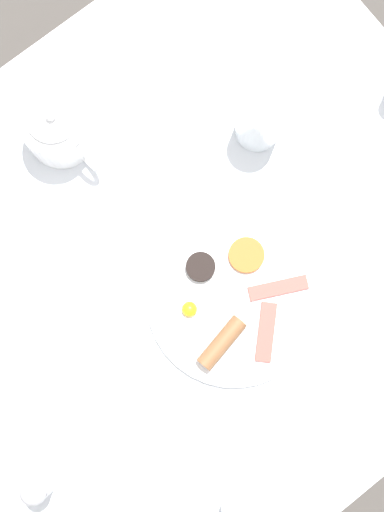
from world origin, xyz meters
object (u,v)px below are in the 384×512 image
Objects in this scene: breakfast_plate at (232,300)px; teapot_far at (58,128)px; knife_by_plate at (310,56)px; pepper_grinder at (37,489)px; fork_spare at (179,449)px; water_glass_short at (260,119)px; spoon_for_tea at (165,54)px; napkin_folded at (52,373)px.

breakfast_plate is 0.43m from teapot_far.
teapot_far is at bearing 70.97° from knife_by_plate.
fork_spare is at bearing -114.28° from pepper_grinder.
teapot_far is 0.61m from pepper_grinder.
water_glass_short reaches higher than teapot_far.
knife_by_plate is 1.39× the size of spoon_for_tea.
pepper_grinder is at bearing 134.23° from teapot_far.
teapot_far reaches higher than breakfast_plate.
fork_spare is (-0.10, -0.22, -0.05)m from pepper_grinder.
knife_by_plate is (0.05, -0.17, -0.06)m from water_glass_short.
knife_by_plate is (0.32, -0.84, -0.05)m from pepper_grinder.
napkin_folded is at bearing 123.83° from spoon_for_tea.
teapot_far is 0.48m from knife_by_plate.
knife_by_plate is 0.75m from fork_spare.
napkin_folded is 1.17× the size of fork_spare.
knife_by_plate is at bearing -56.06° from breakfast_plate.
pepper_grinder is 0.24m from fork_spare.
water_glass_short is at bearing -68.70° from pepper_grinder.
knife_by_plate is at bearing -128.51° from spoon_for_tea.
teapot_far reaches higher than pepper_grinder.
pepper_grinder is 0.19m from napkin_folded.
pepper_grinder is 0.80m from spoon_for_tea.
water_glass_short reaches higher than breakfast_plate.
teapot_far is 1.64× the size of water_glass_short.
pepper_grinder is at bearing 139.32° from napkin_folded.
pepper_grinder is at bearing 96.10° from breakfast_plate.
pepper_grinder is (-0.47, 0.39, 0.01)m from teapot_far.
water_glass_short reaches higher than pepper_grinder.
spoon_for_tea is (0.01, -0.24, -0.05)m from teapot_far.
teapot_far is 1.20× the size of fork_spare.
breakfast_plate is 1.49× the size of napkin_folded.
pepper_grinder is 0.61× the size of fork_spare.
spoon_for_tea is 0.77× the size of fork_spare.
water_glass_short is 0.57m from napkin_folded.
breakfast_plate is 1.46× the size of teapot_far.
napkin_folded is 1.52× the size of spoon_for_tea.
napkin_folded is (-0.33, 0.27, -0.05)m from teapot_far.
knife_by_plate is at bearing -115.35° from teapot_far.
napkin_folded is 0.62m from spoon_for_tea.
water_glass_short is 0.19m from knife_by_plate.
teapot_far is at bearing -16.85° from fork_spare.
spoon_for_tea is (0.44, -0.19, -0.01)m from breakfast_plate.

